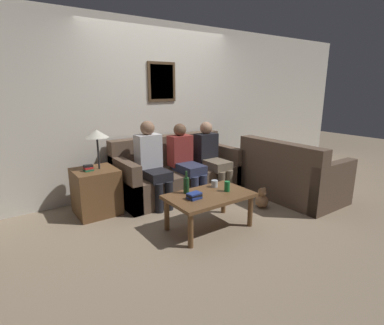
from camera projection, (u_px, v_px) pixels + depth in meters
name	position (u px, v px, depth m)	size (l,w,h in m)	color
ground_plane	(196.00, 202.00, 4.34)	(16.00, 16.00, 0.00)	gray
wall_back	(161.00, 108.00, 4.79)	(9.00, 0.08, 2.60)	silver
couch_main	(177.00, 174.00, 4.68)	(1.92, 0.87, 0.88)	brown
couch_side	(290.00, 178.00, 4.48)	(0.87, 1.41, 0.88)	brown
coffee_table	(209.00, 199.00, 3.47)	(0.99, 0.60, 0.42)	brown
side_table_with_lamp	(96.00, 189.00, 3.90)	(0.53, 0.53, 1.11)	brown
wine_bottle	(186.00, 185.00, 3.47)	(0.07, 0.07, 0.27)	#19421E
drinking_glass	(215.00, 184.00, 3.70)	(0.08, 0.08, 0.09)	silver
book_stack	(194.00, 196.00, 3.31)	(0.16, 0.13, 0.07)	navy
soda_can	(227.00, 186.00, 3.54)	(0.07, 0.07, 0.12)	#197A38
person_left	(152.00, 161.00, 4.15)	(0.34, 0.59, 1.17)	black
person_middle	(185.00, 159.00, 4.48)	(0.34, 0.66, 1.09)	#2D334C
person_right	(211.00, 155.00, 4.71)	(0.34, 0.65, 1.09)	#756651
teddy_bear	(262.00, 199.00, 4.13)	(0.18, 0.18, 0.28)	#A87A51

